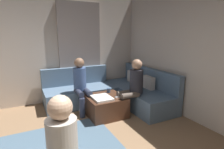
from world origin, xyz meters
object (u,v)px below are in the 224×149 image
at_px(person_on_couch_side, 81,83).
at_px(sectional_couch, 113,92).
at_px(game_remote, 119,97).
at_px(person_on_couch_back, 132,85).
at_px(coffee_mug, 109,90).
at_px(ottoman, 105,106).

bearing_deg(person_on_couch_side, sectional_couch, -170.13).
height_order(game_remote, person_on_couch_back, person_on_couch_back).
relative_size(person_on_couch_back, person_on_couch_side, 1.00).
bearing_deg(coffee_mug, ottoman, -39.29).
bearing_deg(person_on_couch_back, ottoman, 66.11).
distance_m(ottoman, person_on_couch_back, 0.72).
xyz_separation_m(ottoman, person_on_couch_side, (-0.42, -0.39, 0.45)).
relative_size(game_remote, person_on_couch_back, 0.12).
distance_m(sectional_couch, coffee_mug, 0.49).
bearing_deg(ottoman, person_on_couch_back, 66.11).
height_order(game_remote, person_on_couch_side, person_on_couch_side).
distance_m(ottoman, game_remote, 0.36).
relative_size(ottoman, coffee_mug, 8.00).
height_order(coffee_mug, person_on_couch_side, person_on_couch_side).
relative_size(sectional_couch, person_on_couch_back, 2.12).
height_order(ottoman, coffee_mug, coffee_mug).
xyz_separation_m(sectional_couch, person_on_couch_back, (0.80, 0.06, 0.38)).
distance_m(game_remote, person_on_couch_side, 0.88).
xyz_separation_m(coffee_mug, game_remote, (0.40, 0.04, -0.04)).
height_order(sectional_couch, coffee_mug, sectional_couch).
relative_size(sectional_couch, ottoman, 3.36).
bearing_deg(sectional_couch, person_on_couch_back, 3.95).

